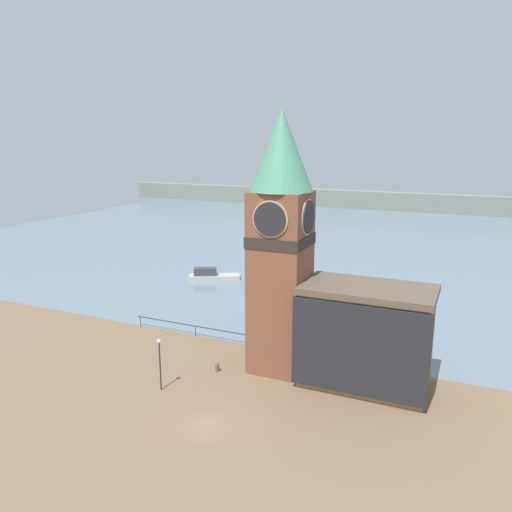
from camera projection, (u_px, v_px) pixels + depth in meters
The scene contains 11 objects.
ground_plane at pixel (206, 427), 33.59m from camera, with size 160.00×160.00×0.00m, color brown.
water at pixel (390, 237), 99.19m from camera, with size 160.00×120.00×0.00m.
far_shoreline at pixel (416, 202), 134.19m from camera, with size 180.00×3.00×5.00m.
pier_railing at pixel (195, 327), 48.93m from camera, with size 13.82×0.08×1.09m.
clock_tower at pixel (281, 237), 39.83m from camera, with size 4.98×4.98×21.24m.
pier_building at pixel (366, 336), 38.57m from camera, with size 10.05×5.81×8.04m.
boat_near at pixel (268, 315), 53.46m from camera, with size 4.81×3.65×1.59m.
boat_far at pixel (211, 275), 69.20m from camera, with size 7.14×4.97×1.62m.
mooring_bollard_near at pixel (264, 352), 44.44m from camera, with size 0.31×0.31×0.73m.
mooring_bollard_far at pixel (217, 367), 41.62m from camera, with size 0.35×0.35×0.76m.
lamp_post at pixel (160, 355), 37.97m from camera, with size 0.32×0.32×4.18m.
Camera 1 is at (15.34, -26.12, 18.84)m, focal length 35.00 mm.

